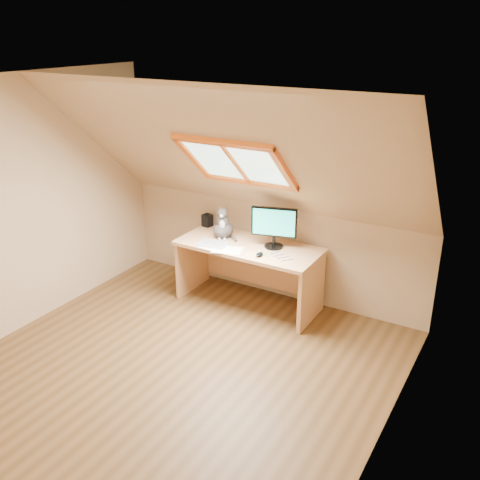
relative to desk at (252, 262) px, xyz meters
The scene contains 10 objects.
ground 1.52m from the desk, 87.83° to the right, with size 3.50×3.50×0.00m, color brown.
room_shell 1.82m from the desk, 87.96° to the right, with size 3.52×3.52×2.41m.
desk is the anchor object (origin of this frame).
monitor 0.52m from the desk, ahead, with size 0.45×0.19×0.42m.
cat 0.48m from the desk, behind, with size 0.27×0.30×0.37m.
desk_speaker 0.75m from the desk, 164.67° to the left, with size 0.10×0.10×0.14m, color black.
graphics_tablet 0.46m from the desk, 143.60° to the right, with size 0.29×0.21×0.01m, color #B2B2B7.
mouse 0.41m from the desk, 48.39° to the right, with size 0.06×0.11×0.03m, color black.
papers 0.43m from the desk, 120.15° to the right, with size 0.33×0.27×0.00m.
cables 0.43m from the desk, 29.70° to the right, with size 0.51×0.26×0.01m.
Camera 1 is at (2.42, -3.04, 2.77)m, focal length 40.00 mm.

